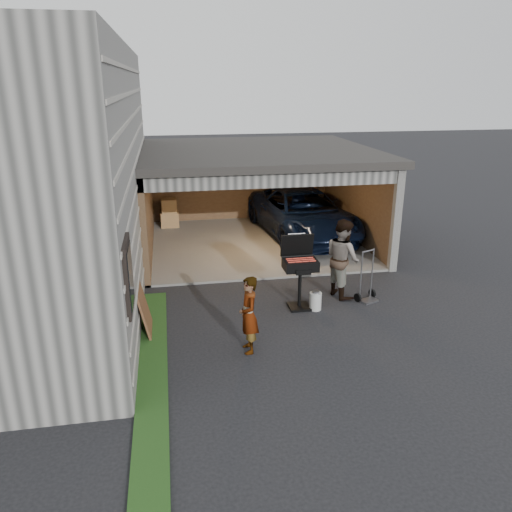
# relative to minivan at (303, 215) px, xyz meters

# --- Properties ---
(ground) EXTENTS (80.00, 80.00, 0.00)m
(ground) POSITION_rel_minivan_xyz_m (-2.37, -6.90, -0.72)
(ground) COLOR black
(ground) RESTS_ON ground
(groundcover_strip) EXTENTS (0.50, 8.00, 0.06)m
(groundcover_strip) POSITION_rel_minivan_xyz_m (-4.62, -7.90, -0.69)
(groundcover_strip) COLOR #193814
(groundcover_strip) RESTS_ON ground
(garage) EXTENTS (6.80, 6.30, 2.90)m
(garage) POSITION_rel_minivan_xyz_m (-1.60, -0.11, 1.15)
(garage) COLOR #605E59
(garage) RESTS_ON ground
(minivan) EXTENTS (2.93, 5.43, 1.45)m
(minivan) POSITION_rel_minivan_xyz_m (0.00, 0.00, 0.00)
(minivan) COLOR black
(minivan) RESTS_ON ground
(woman) EXTENTS (0.38, 0.56, 1.47)m
(woman) POSITION_rel_minivan_xyz_m (-2.87, -6.77, 0.01)
(woman) COLOR #99B4C1
(woman) RESTS_ON ground
(man) EXTENTS (0.88, 1.03, 1.83)m
(man) POSITION_rel_minivan_xyz_m (-0.33, -4.61, 0.19)
(man) COLOR #452A1B
(man) RESTS_ON ground
(bbq_grill) EXTENTS (0.72, 0.64, 1.61)m
(bbq_grill) POSITION_rel_minivan_xyz_m (-1.47, -5.10, 0.23)
(bbq_grill) COLOR black
(bbq_grill) RESTS_ON ground
(propane_tank) EXTENTS (0.33, 0.33, 0.40)m
(propane_tank) POSITION_rel_minivan_xyz_m (-1.14, -5.28, -0.52)
(propane_tank) COLOR silver
(propane_tank) RESTS_ON ground
(plywood_panel) EXTENTS (0.25, 0.90, 0.99)m
(plywood_panel) POSITION_rel_minivan_xyz_m (-4.77, -5.72, -0.23)
(plywood_panel) COLOR #56351D
(plywood_panel) RESTS_ON ground
(hand_truck) EXTENTS (0.55, 0.50, 1.21)m
(hand_truck) POSITION_rel_minivan_xyz_m (0.15, -5.02, -0.49)
(hand_truck) COLOR slate
(hand_truck) RESTS_ON ground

